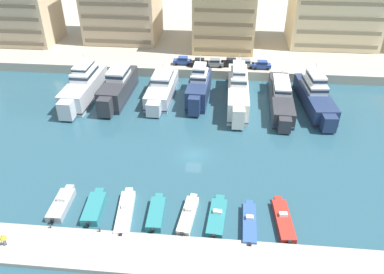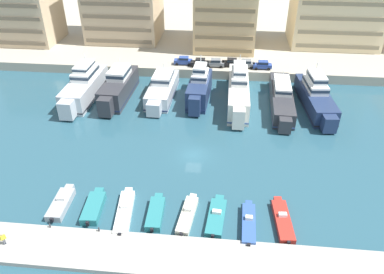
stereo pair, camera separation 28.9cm
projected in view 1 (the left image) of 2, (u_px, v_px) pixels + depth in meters
name	position (u px, v px, depth m)	size (l,w,h in m)	color
ground_plane	(194.00, 155.00, 59.04)	(400.00, 400.00, 0.00)	#285160
quay_promenade	(213.00, 28.00, 111.89)	(180.00, 70.00, 2.05)	#ADA38E
pier_dock	(177.00, 257.00, 42.12)	(120.00, 5.75, 0.58)	#A8A399
yacht_silver_far_left	(84.00, 86.00, 74.30)	(4.94, 19.28, 8.44)	silver
yacht_charcoal_left	(118.00, 87.00, 74.36)	(4.91, 17.45, 7.52)	#333338
yacht_silver_mid_left	(162.00, 89.00, 75.00)	(4.97, 17.34, 6.36)	silver
yacht_navy_center_left	(199.00, 88.00, 73.62)	(4.40, 15.09, 8.61)	navy
yacht_ivory_center	(238.00, 90.00, 72.60)	(3.89, 21.52, 8.82)	silver
yacht_charcoal_center_right	(281.00, 97.00, 71.98)	(4.56, 21.34, 6.14)	#333338
yacht_navy_mid_right	(315.00, 96.00, 71.29)	(5.77, 19.74, 8.15)	navy
motorboat_grey_far_left	(62.00, 204.00, 49.07)	(2.17, 6.81, 1.37)	#9EA3A8
motorboat_teal_left	(94.00, 207.00, 48.46)	(2.51, 6.61, 1.04)	teal
motorboat_white_mid_left	(125.00, 212.00, 47.95)	(2.65, 8.58, 1.19)	white
motorboat_teal_center_left	(156.00, 213.00, 47.69)	(2.11, 6.62, 0.93)	teal
motorboat_cream_center	(188.00, 215.00, 47.38)	(2.30, 7.37, 1.42)	beige
motorboat_teal_center_right	(217.00, 216.00, 47.32)	(2.55, 7.49, 1.12)	teal
motorboat_blue_mid_right	(249.00, 223.00, 46.22)	(1.80, 7.58, 1.32)	#33569E
motorboat_red_right	(283.00, 220.00, 46.76)	(2.38, 7.98, 1.24)	red
car_blue_far_left	(183.00, 60.00, 84.50)	(4.14, 1.99, 1.80)	#28428E
car_black_left	(199.00, 62.00, 83.55)	(4.14, 2.00, 1.80)	black
car_grey_mid_left	(214.00, 63.00, 83.43)	(4.18, 2.09, 1.80)	slate
car_black_center_left	(231.00, 62.00, 83.61)	(4.11, 1.94, 1.80)	black
car_grey_center	(245.00, 63.00, 83.07)	(4.13, 1.97, 1.80)	slate
car_blue_center_right	(262.00, 65.00, 82.45)	(4.16, 2.03, 1.80)	#28428E
apartment_block_far_left	(22.00, 11.00, 94.44)	(16.43, 13.07, 17.46)	#C6AD89
apartment_block_mid_left	(225.00, 0.00, 90.53)	(14.84, 17.95, 23.92)	#E0BC84
pedestrian_near_edge	(4.00, 239.00, 42.63)	(0.50, 0.49, 1.70)	#4C515B
bollard_west	(50.00, 226.00, 45.23)	(0.20, 0.20, 0.61)	#2D2D33
bollard_west_mid	(100.00, 230.00, 44.74)	(0.20, 0.20, 0.61)	#2D2D33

